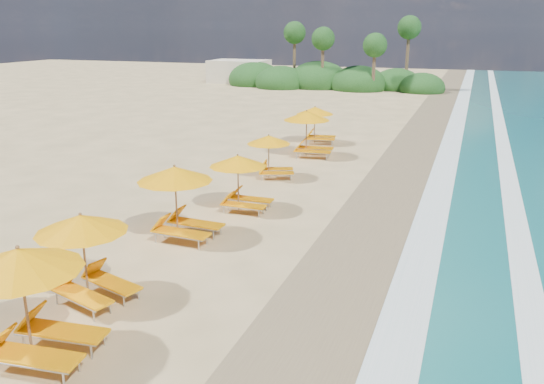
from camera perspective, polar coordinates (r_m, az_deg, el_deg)
name	(u,v)px	position (r m, az deg, el deg)	size (l,w,h in m)	color
ground	(272,223)	(20.50, 0.00, -3.21)	(160.00, 160.00, 0.00)	tan
wet_sand	(380,236)	(19.57, 11.10, -4.52)	(4.00, 160.00, 0.01)	#887651
surf_foam	(462,246)	(19.39, 19.02, -5.29)	(4.00, 160.00, 0.01)	white
station_1	(33,297)	(12.96, -23.44, -9.91)	(3.07, 2.89, 2.66)	olive
station_2	(88,252)	(15.22, -18.41, -5.94)	(3.03, 2.94, 2.42)	olive
station_3	(181,198)	(18.87, -9.36, -0.58)	(2.86, 2.66, 2.59)	olive
station_4	(242,179)	(21.59, -3.09, 1.34)	(2.45, 2.26, 2.27)	olive
station_5	(272,153)	(26.31, 0.02, 4.00)	(2.73, 2.69, 2.12)	olive
station_6	(310,131)	(30.73, 3.93, 6.33)	(2.99, 2.82, 2.59)	olive
station_7	(318,122)	(34.36, 4.72, 7.16)	(2.76, 2.64, 2.31)	olive
treeline	(326,79)	(65.99, 5.59, 11.48)	(25.80, 8.80, 9.74)	#163D14
beach_building	(239,71)	(72.24, -3.39, 12.31)	(7.00, 5.00, 2.80)	beige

